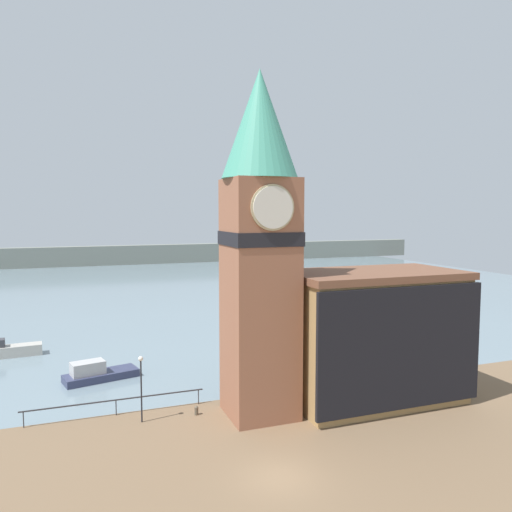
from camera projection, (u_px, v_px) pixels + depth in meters
The scene contains 9 objects.
ground_plane at pixel (279, 477), 25.71m from camera, with size 160.00×160.00×0.00m, color brown.
water at pixel (129, 286), 92.40m from camera, with size 160.00×120.00×0.00m.
far_shoreline at pixel (112, 255), 129.55m from camera, with size 180.00×3.00×5.00m.
pier_railing at pixel (116, 401), 33.53m from camera, with size 11.96×0.08×1.09m.
clock_tower at pixel (260, 235), 32.78m from camera, with size 5.01×5.01×22.83m.
pier_building at pixel (374, 336), 36.09m from camera, with size 12.68×7.15×9.44m.
boat_near at pixel (97, 373), 40.54m from camera, with size 6.15×3.40×1.67m.
mooring_bollard_near at pixel (196, 410), 33.64m from camera, with size 0.27×0.27×0.61m.
lamp_post at pixel (141, 377), 32.23m from camera, with size 0.32×0.32×4.39m.
Camera 1 is at (-9.67, -22.66, 13.64)m, focal length 35.00 mm.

